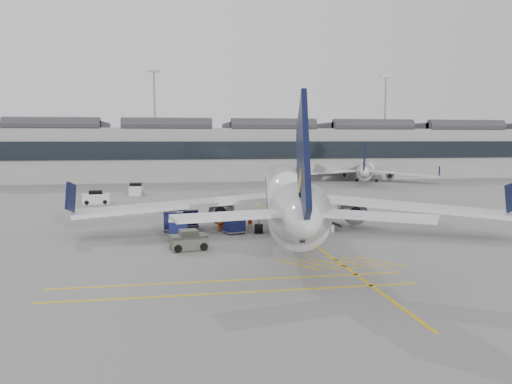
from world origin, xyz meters
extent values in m
plane|color=gray|center=(0.00, 0.00, 0.00)|extent=(220.00, 220.00, 0.00)
cube|color=#9E9E99|center=(0.00, 72.00, 5.50)|extent=(200.00, 20.00, 11.00)
cube|color=black|center=(0.00, 61.80, 6.50)|extent=(200.00, 0.50, 3.60)
cube|color=#38383D|center=(0.00, 72.00, 11.70)|extent=(200.00, 18.00, 1.40)
cylinder|color=slate|center=(-5.00, 86.00, 12.50)|extent=(0.44, 0.44, 25.00)
cube|color=slate|center=(-5.00, 86.00, 25.20)|extent=(3.00, 0.60, 0.50)
cylinder|color=slate|center=(55.00, 86.00, 12.50)|extent=(0.44, 0.44, 25.00)
cube|color=slate|center=(55.00, 86.00, 25.20)|extent=(3.00, 0.60, 0.50)
cube|color=gold|center=(10.00, 10.00, 0.01)|extent=(0.25, 60.00, 0.01)
cylinder|color=white|center=(9.58, 7.22, 3.48)|extent=(10.19, 33.35, 4.15)
cone|color=white|center=(13.04, 25.69, 3.48)|extent=(4.90, 5.11, 4.15)
cone|color=white|center=(6.04, -11.67, 3.92)|extent=(5.06, 5.98, 4.15)
cube|color=white|center=(-1.04, 7.53, 2.49)|extent=(19.14, 6.36, 0.39)
cube|color=white|center=(19.59, 3.66, 2.49)|extent=(18.40, 12.49, 0.39)
cylinder|color=slate|center=(3.38, 8.95, 1.71)|extent=(3.01, 4.34, 2.32)
cylinder|color=slate|center=(15.98, 6.59, 1.71)|extent=(3.01, 4.34, 2.32)
cube|color=black|center=(6.16, -11.02, 7.02)|extent=(1.87, 8.33, 9.25)
cylinder|color=black|center=(11.92, 19.71, 0.35)|extent=(0.43, 0.75, 0.71)
cylinder|color=black|center=(6.36, 5.02, 0.44)|extent=(0.92, 1.01, 0.88)
cylinder|color=black|center=(11.79, 4.00, 0.44)|extent=(0.92, 1.01, 0.88)
cylinder|color=white|center=(39.11, 58.81, 2.49)|extent=(12.63, 22.79, 2.97)
cone|color=white|center=(44.74, 71.02, 2.49)|extent=(4.02, 4.12, 2.97)
cone|color=white|center=(33.35, 46.31, 2.81)|extent=(4.29, 4.69, 2.97)
cube|color=white|center=(31.79, 60.88, 1.78)|extent=(13.69, 4.41, 0.28)
cube|color=white|center=(45.44, 54.58, 1.78)|extent=(11.80, 11.22, 0.28)
cylinder|color=slate|center=(35.11, 61.09, 1.23)|extent=(2.70, 3.28, 1.66)
cylinder|color=slate|center=(43.44, 57.25, 1.23)|extent=(2.70, 3.28, 1.66)
cube|color=black|center=(33.55, 46.74, 5.02)|extent=(2.74, 5.57, 6.62)
cylinder|color=black|center=(42.92, 67.07, 0.25)|extent=(0.41, 0.55, 0.51)
cylinder|color=black|center=(36.49, 57.84, 0.32)|extent=(0.77, 0.81, 0.63)
cylinder|color=black|center=(40.08, 56.18, 0.32)|extent=(0.77, 0.81, 0.63)
cube|color=beige|center=(11.67, 5.30, 0.34)|extent=(3.89, 1.96, 0.69)
cube|color=black|center=(12.64, 5.17, 1.13)|extent=(3.44, 1.52, 1.45)
cube|color=beige|center=(10.60, 5.44, 1.03)|extent=(1.05, 1.38, 0.88)
cylinder|color=black|center=(10.22, 4.80, 0.22)|extent=(0.45, 0.23, 0.43)
cylinder|color=black|center=(10.40, 6.16, 0.22)|extent=(0.45, 0.23, 0.43)
cylinder|color=black|center=(12.94, 4.43, 0.22)|extent=(0.45, 0.23, 0.43)
cylinder|color=black|center=(13.12, 5.79, 0.22)|extent=(0.45, 0.23, 0.43)
cube|color=gray|center=(0.11, 9.61, 0.18)|extent=(2.00, 1.78, 0.12)
cube|color=#151B52|center=(0.11, 9.61, 0.98)|extent=(1.84, 1.69, 1.45)
cube|color=silver|center=(0.11, 9.61, 1.74)|extent=(1.90, 1.76, 0.10)
cylinder|color=black|center=(-0.43, 8.90, 0.11)|extent=(0.24, 0.15, 0.22)
cylinder|color=black|center=(-0.70, 9.97, 0.11)|extent=(0.24, 0.15, 0.22)
cylinder|color=black|center=(0.93, 9.25, 0.11)|extent=(0.24, 0.15, 0.22)
cylinder|color=black|center=(0.66, 10.32, 0.11)|extent=(0.24, 0.15, 0.22)
cube|color=gray|center=(4.13, 5.37, 0.19)|extent=(2.17, 1.95, 0.13)
cube|color=#151B52|center=(4.13, 5.37, 1.05)|extent=(2.00, 1.85, 1.55)
cube|color=silver|center=(4.13, 5.37, 1.86)|extent=(2.07, 1.92, 0.11)
cylinder|color=black|center=(3.57, 4.60, 0.12)|extent=(0.26, 0.17, 0.24)
cylinder|color=black|center=(3.24, 5.73, 0.12)|extent=(0.26, 0.17, 0.24)
cylinder|color=black|center=(5.01, 5.02, 0.12)|extent=(0.26, 0.17, 0.24)
cylinder|color=black|center=(4.68, 6.15, 0.12)|extent=(0.26, 0.17, 0.24)
cube|color=gray|center=(-1.34, 7.48, 0.20)|extent=(2.14, 1.85, 0.14)
cube|color=#151B52|center=(-1.34, 7.48, 1.11)|extent=(1.96, 1.77, 1.65)
cube|color=silver|center=(-1.34, 7.48, 1.98)|extent=(2.02, 1.83, 0.11)
cylinder|color=black|center=(-2.21, 6.98, 0.12)|extent=(0.26, 0.15, 0.25)
cylinder|color=black|center=(-2.03, 8.21, 0.12)|extent=(0.26, 0.15, 0.25)
cylinder|color=black|center=(-0.64, 6.75, 0.12)|extent=(0.26, 0.15, 0.25)
cylinder|color=black|center=(-0.46, 7.99, 0.12)|extent=(0.26, 0.15, 0.25)
cube|color=gray|center=(-1.05, 3.12, 0.18)|extent=(1.72, 1.43, 0.12)
cube|color=#151B52|center=(-1.05, 3.12, 0.97)|extent=(1.57, 1.38, 1.44)
cube|color=silver|center=(-1.05, 3.12, 1.73)|extent=(1.62, 1.43, 0.10)
cylinder|color=black|center=(-1.76, 2.59, 0.11)|extent=(0.22, 0.10, 0.22)
cylinder|color=black|center=(-1.73, 3.68, 0.11)|extent=(0.22, 0.10, 0.22)
cylinder|color=black|center=(-0.37, 2.55, 0.11)|extent=(0.22, 0.10, 0.22)
cylinder|color=black|center=(-0.34, 3.65, 0.11)|extent=(0.22, 0.10, 0.22)
imported|color=red|center=(6.10, 8.37, 0.78)|extent=(0.65, 0.52, 1.55)
imported|color=#FF5A0D|center=(2.85, 6.84, 0.96)|extent=(1.17, 1.11, 1.91)
cube|color=#525548|center=(-0.30, -0.79, 0.62)|extent=(3.06, 2.15, 1.12)
cube|color=#525548|center=(-0.30, -0.79, 1.29)|extent=(1.56, 1.56, 0.56)
cylinder|color=black|center=(-1.17, -1.69, 0.31)|extent=(0.67, 0.39, 0.63)
cylinder|color=black|center=(-1.42, -0.25, 0.31)|extent=(0.67, 0.39, 0.63)
cylinder|color=black|center=(0.82, -1.34, 0.31)|extent=(0.67, 0.39, 0.63)
cylinder|color=black|center=(0.57, 0.10, 0.31)|extent=(0.67, 0.39, 0.63)
cone|color=#F24C0A|center=(10.97, 21.21, 0.28)|extent=(0.40, 0.40, 0.55)
cone|color=#F24C0A|center=(11.66, 3.74, 0.26)|extent=(0.38, 0.38, 0.53)
cube|color=silver|center=(-11.57, 29.87, 0.68)|extent=(3.66, 2.12, 1.36)
cube|color=black|center=(-11.57, 29.87, 1.50)|extent=(1.92, 1.83, 0.58)
cylinder|color=black|center=(-12.64, 28.97, 0.29)|extent=(0.60, 0.28, 0.58)
cylinder|color=black|center=(-12.81, 30.52, 0.29)|extent=(0.60, 0.28, 0.58)
cylinder|color=black|center=(-10.33, 29.23, 0.29)|extent=(0.60, 0.28, 0.58)
cylinder|color=black|center=(-10.50, 30.77, 0.29)|extent=(0.60, 0.28, 0.58)
cube|color=silver|center=(-6.89, 40.09, 0.73)|extent=(2.08, 3.87, 1.47)
cube|color=black|center=(-6.89, 40.09, 1.63)|extent=(1.88, 1.98, 0.63)
cylinder|color=black|center=(-6.12, 38.79, 0.31)|extent=(0.26, 0.64, 0.63)
cylinder|color=black|center=(-7.79, 38.88, 0.31)|extent=(0.26, 0.64, 0.63)
cylinder|color=black|center=(-5.99, 41.31, 0.31)|extent=(0.26, 0.64, 0.63)
cylinder|color=black|center=(-7.66, 41.39, 0.31)|extent=(0.26, 0.64, 0.63)
cube|color=silver|center=(16.03, 27.30, 0.69)|extent=(3.93, 3.46, 1.38)
cube|color=black|center=(16.03, 27.30, 1.53)|extent=(2.41, 2.38, 0.59)
cylinder|color=black|center=(14.60, 27.31, 0.30)|extent=(0.61, 0.51, 0.59)
cylinder|color=black|center=(15.49, 28.62, 0.30)|extent=(0.61, 0.51, 0.59)
cylinder|color=black|center=(16.56, 25.99, 0.30)|extent=(0.61, 0.51, 0.59)
cylinder|color=black|center=(17.45, 27.29, 0.30)|extent=(0.61, 0.51, 0.59)
camera|label=1|loc=(-1.70, -39.80, 8.64)|focal=35.00mm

